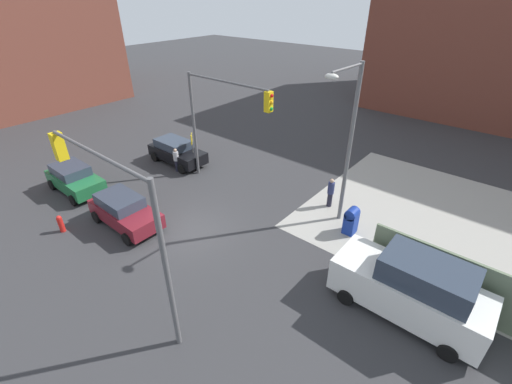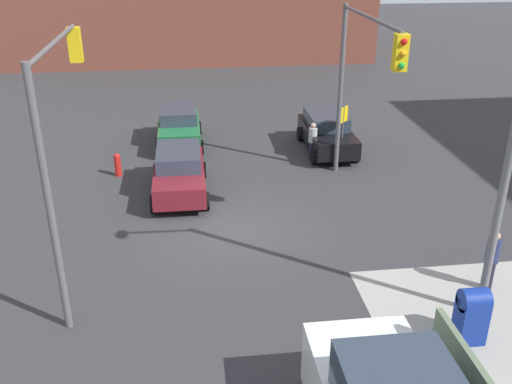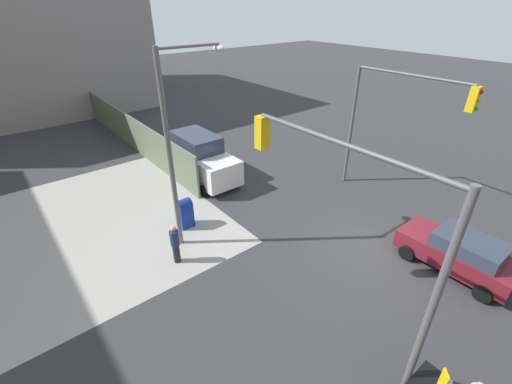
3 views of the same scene
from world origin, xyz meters
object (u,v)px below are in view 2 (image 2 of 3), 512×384
object	(u,v)px
coupe_green	(179,126)
coupe_maroon	(179,172)
mailbox_blue	(472,314)
street_lamp_corner	(497,138)
traffic_signal_nw_corner	(361,68)
fire_hydrant	(118,164)
pedestrian_crossing	(313,141)
pedestrian_waiting	(491,259)
traffic_signal_se_corner	(60,117)
hatchback_black	(327,132)

from	to	relation	value
coupe_green	coupe_maroon	world-z (taller)	same
mailbox_blue	street_lamp_corner	bearing A→B (deg)	156.97
mailbox_blue	traffic_signal_nw_corner	bearing A→B (deg)	-176.56
traffic_signal_nw_corner	fire_hydrant	xyz separation A→B (m)	(-2.87, -8.70, -4.18)
traffic_signal_nw_corner	fire_hydrant	bearing A→B (deg)	-108.28
pedestrian_crossing	pedestrian_waiting	distance (m)	10.36
traffic_signal_se_corner	coupe_green	bearing A→B (deg)	165.62
coupe_green	street_lamp_corner	bearing A→B (deg)	27.89
mailbox_blue	coupe_maroon	bearing A→B (deg)	-143.85
traffic_signal_se_corner	coupe_maroon	distance (m)	7.09
traffic_signal_nw_corner	coupe_maroon	bearing A→B (deg)	-98.50
street_lamp_corner	fire_hydrant	size ratio (longest dim) A/B	8.51
street_lamp_corner	coupe_green	size ratio (longest dim) A/B	2.00
mailbox_blue	pedestrian_waiting	bearing A→B (deg)	143.13
traffic_signal_se_corner	street_lamp_corner	bearing A→B (deg)	73.53
fire_hydrant	coupe_maroon	distance (m)	3.13
coupe_green	pedestrian_waiting	distance (m)	15.08
traffic_signal_se_corner	street_lamp_corner	size ratio (longest dim) A/B	0.81
coupe_maroon	pedestrian_crossing	size ratio (longest dim) A/B	2.60
pedestrian_waiting	traffic_signal_nw_corner	bearing A→B (deg)	-68.82
mailbox_blue	coupe_maroon	distance (m)	11.47
traffic_signal_se_corner	mailbox_blue	bearing A→B (deg)	67.43
traffic_signal_se_corner	coupe_maroon	xyz separation A→B (m)	(-5.31, 2.73, -3.81)
fire_hydrant	pedestrian_crossing	world-z (taller)	pedestrian_crossing
hatchback_black	street_lamp_corner	bearing A→B (deg)	3.68
hatchback_black	coupe_maroon	size ratio (longest dim) A/B	1.03
traffic_signal_nw_corner	coupe_maroon	world-z (taller)	traffic_signal_nw_corner
street_lamp_corner	hatchback_black	bearing A→B (deg)	-176.32
pedestrian_crossing	street_lamp_corner	bearing A→B (deg)	144.09
pedestrian_waiting	street_lamp_corner	bearing A→B (deg)	46.33
coupe_green	pedestrian_crossing	size ratio (longest dim) A/B	2.47
traffic_signal_se_corner	hatchback_black	xyz separation A→B (m)	(-9.09, 9.16, -3.81)
fire_hydrant	pedestrian_crossing	size ratio (longest dim) A/B	0.58
traffic_signal_se_corner	hatchback_black	size ratio (longest dim) A/B	1.50
traffic_signal_se_corner	coupe_green	size ratio (longest dim) A/B	1.63
traffic_signal_nw_corner	pedestrian_waiting	world-z (taller)	traffic_signal_nw_corner
fire_hydrant	coupe_maroon	bearing A→B (deg)	51.46
traffic_signal_nw_corner	traffic_signal_se_corner	size ratio (longest dim) A/B	1.00
fire_hydrant	hatchback_black	bearing A→B (deg)	101.73
coupe_green	pedestrian_crossing	distance (m)	6.15
hatchback_black	pedestrian_waiting	distance (m)	11.19
hatchback_black	pedestrian_waiting	size ratio (longest dim) A/B	2.50
hatchback_black	coupe_green	xyz separation A→B (m)	(-1.57, -6.42, -0.00)
traffic_signal_nw_corner	hatchback_black	world-z (taller)	traffic_signal_nw_corner
traffic_signal_se_corner	coupe_maroon	size ratio (longest dim) A/B	1.55
street_lamp_corner	hatchback_black	xyz separation A→B (m)	(-12.02, -0.77, -3.86)
pedestrian_waiting	mailbox_blue	bearing A→B (deg)	56.76
coupe_maroon	traffic_signal_nw_corner	bearing A→B (deg)	81.50
hatchback_black	pedestrian_crossing	world-z (taller)	hatchback_black
street_lamp_corner	fire_hydrant	world-z (taller)	street_lamp_corner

